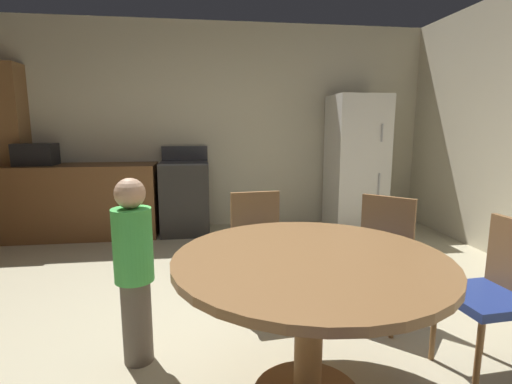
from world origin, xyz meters
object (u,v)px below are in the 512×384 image
chair_north (258,242)px  chair_northeast (381,250)px  oven_range (185,197)px  refrigerator (356,163)px  dining_table (310,286)px  microwave (36,154)px  chair_east (497,288)px  person_child (134,267)px

chair_north → chair_northeast: bearing=65.6°
oven_range → refrigerator: size_ratio=0.62×
dining_table → chair_northeast: bearing=46.2°
microwave → chair_north: (2.37, -2.15, -0.53)m
chair_east → dining_table: bearing=0.0°
chair_northeast → person_child: bearing=-35.2°
chair_east → oven_range: bearing=-64.1°
microwave → chair_northeast: (3.21, -2.44, -0.53)m
oven_range → chair_north: size_ratio=1.26×
chair_east → person_child: size_ratio=0.80×
oven_range → chair_northeast: 2.86m
oven_range → refrigerator: refrigerator is taller
microwave → chair_east: size_ratio=0.51×
oven_range → refrigerator: bearing=-1.4°
microwave → refrigerator: bearing=-0.7°
refrigerator → chair_east: size_ratio=2.02×
chair_north → chair_east: same height
dining_table → chair_north: bearing=95.0°
refrigerator → chair_east: refrigerator is taller
chair_east → microwave: bearing=-45.5°
dining_table → chair_east: 1.08m
chair_east → refrigerator: bearing=-102.1°
oven_range → chair_north: oven_range is taller
dining_table → chair_north: chair_north is taller
oven_range → person_child: 2.77m
oven_range → chair_north: (0.63, -2.15, 0.03)m
dining_table → person_child: bearing=153.1°
microwave → chair_north: 3.24m
refrigerator → chair_east: bearing=-98.3°
chair_north → dining_table: bearing=0.0°
chair_east → person_child: bearing=-14.9°
chair_east → person_child: 2.01m
chair_northeast → chair_north: size_ratio=1.00×
refrigerator → dining_table: refrigerator is taller
chair_north → person_child: bearing=-57.8°
chair_northeast → person_child: person_child is taller
oven_range → person_child: bearing=-93.5°
person_child → refrigerator: bearing=75.2°
refrigerator → chair_northeast: refrigerator is taller
dining_table → chair_east: chair_east is taller
refrigerator → chair_north: 2.68m
oven_range → refrigerator: 2.29m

